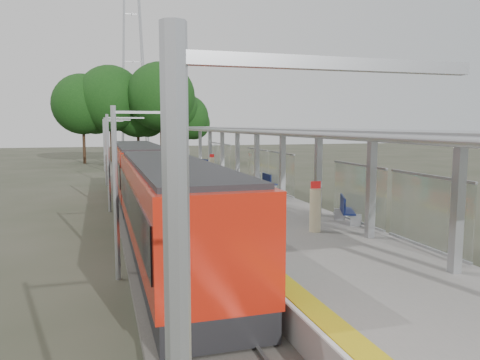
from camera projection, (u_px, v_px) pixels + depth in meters
name	position (u px, v px, depth m)	size (l,w,h in m)	color
ground	(441.00, 356.00, 9.79)	(200.00, 200.00, 0.00)	#474438
trackbed	(141.00, 205.00, 27.52)	(3.00, 70.00, 0.24)	#59544C
platform	(215.00, 195.00, 28.76)	(6.00, 50.00, 1.00)	gray
tactile_strip	(174.00, 189.00, 27.97)	(0.60, 50.00, 0.02)	yellow
end_fence	(163.00, 154.00, 52.36)	(6.00, 0.10, 1.20)	#9EA0A5
train	(150.00, 183.00, 22.21)	(2.74, 27.60, 3.62)	black
canopy	(261.00, 136.00, 25.15)	(3.27, 38.00, 3.66)	#9EA0A5
pylon	(132.00, 38.00, 76.72)	(8.00, 4.00, 38.00)	#9EA0A5
tree_cluster	(131.00, 103.00, 58.11)	(19.45, 11.10, 12.44)	#382316
catenary_masts	(110.00, 160.00, 25.75)	(2.08, 48.16, 5.40)	#9EA0A5
bench_near	(345.00, 209.00, 18.20)	(1.08, 1.63, 1.07)	#0F1A4F
bench_mid	(269.00, 182.00, 27.16)	(0.47, 1.48, 1.00)	#0F1A4F
bench_far	(204.00, 165.00, 38.05)	(0.97, 1.61, 1.05)	#0F1A4F
info_pillar_near	(315.00, 210.00, 16.74)	(0.41, 0.41, 1.82)	beige
info_pillar_far	(212.00, 167.00, 34.91)	(0.37, 0.37, 1.65)	beige
litter_bin	(257.00, 181.00, 28.23)	(0.46, 0.46, 0.94)	#9EA0A5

